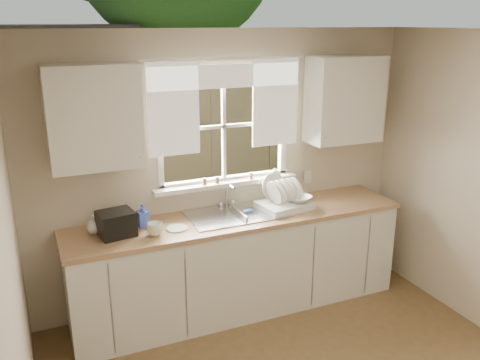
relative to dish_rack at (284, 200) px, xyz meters
name	(u,v)px	position (x,y,z in m)	size (l,w,h in m)	color
room_walls	(361,265)	(-0.46, -1.76, 0.25)	(3.62, 4.02, 2.50)	beige
ceiling	(371,32)	(-0.46, -1.69, 1.52)	(3.60, 4.00, 0.02)	silver
window	(225,145)	(-0.46, 0.31, 0.50)	(1.38, 0.16, 1.06)	white
curtains	(226,96)	(-0.46, 0.26, 0.95)	(1.50, 0.03, 0.81)	white
base_cabinets	(239,264)	(-0.46, -0.01, -0.55)	(3.00, 0.62, 0.87)	silver
countertop	(239,218)	(-0.46, -0.01, -0.09)	(3.04, 0.65, 0.04)	#A97F54
upper_cabinet_left	(94,117)	(-1.61, 0.13, 0.87)	(0.70, 0.33, 0.80)	silver
upper_cabinet_right	(345,99)	(0.69, 0.13, 0.87)	(0.70, 0.33, 0.80)	silver
wall_outlet	(308,177)	(0.42, 0.29, 0.10)	(0.08, 0.01, 0.12)	beige
sill_jars	(225,179)	(-0.48, 0.25, 0.20)	(0.50, 0.04, 0.06)	brown
sink	(237,222)	(-0.46, 0.02, -0.15)	(0.88, 0.52, 0.40)	#B7B7BC
dish_rack	(284,200)	(0.00, 0.00, 0.00)	(0.51, 0.42, 0.31)	white
bowl	(299,199)	(0.13, -0.05, 0.01)	(0.22, 0.22, 0.05)	beige
soap_bottle_a	(275,185)	(0.00, 0.19, 0.09)	(0.13, 0.13, 0.33)	green
soap_bottle_b	(143,215)	(-1.29, 0.08, 0.03)	(0.09, 0.09, 0.20)	blue
soap_bottle_c	(94,224)	(-1.68, 0.10, 0.00)	(0.12, 0.12, 0.15)	beige
saucer	(177,228)	(-1.05, -0.09, -0.07)	(0.17, 0.17, 0.01)	white
cup	(155,229)	(-1.24, -0.13, -0.02)	(0.13, 0.13, 0.10)	silver
black_appliance	(116,224)	(-1.52, -0.01, 0.03)	(0.27, 0.24, 0.20)	black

